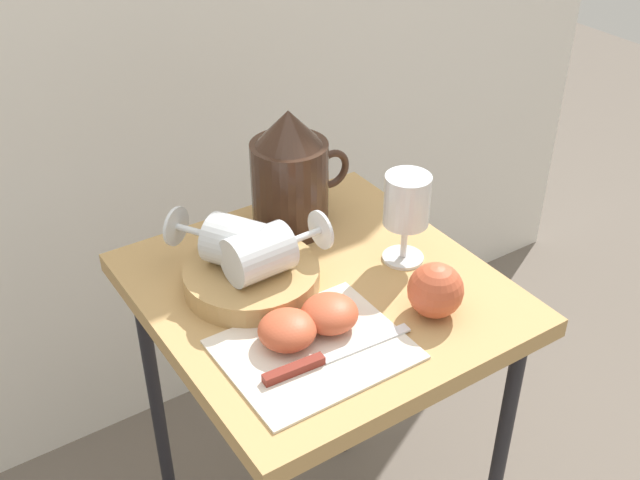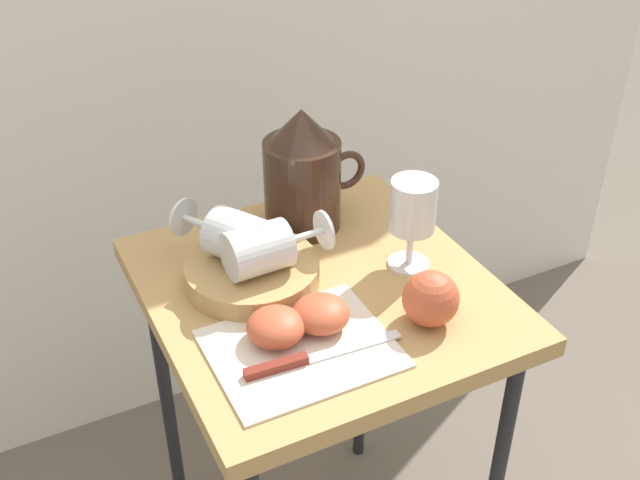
% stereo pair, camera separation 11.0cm
% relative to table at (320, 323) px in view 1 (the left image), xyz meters
% --- Properties ---
extents(table, '(0.49, 0.51, 0.68)m').
position_rel_table_xyz_m(table, '(0.00, 0.00, 0.00)').
color(table, tan).
rests_on(table, ground_plane).
extents(linen_napkin, '(0.24, 0.19, 0.00)m').
position_rel_table_xyz_m(linen_napkin, '(-0.09, -0.12, 0.07)').
color(linen_napkin, silver).
rests_on(linen_napkin, table).
extents(basket_tray, '(0.20, 0.20, 0.03)m').
position_rel_table_xyz_m(basket_tray, '(-0.09, 0.05, 0.09)').
color(basket_tray, tan).
rests_on(basket_tray, table).
extents(pitcher, '(0.18, 0.12, 0.21)m').
position_rel_table_xyz_m(pitcher, '(0.05, 0.16, 0.15)').
color(pitcher, '#382319').
rests_on(pitcher, table).
extents(wine_glass_upright, '(0.07, 0.07, 0.15)m').
position_rel_table_xyz_m(wine_glass_upright, '(0.14, -0.01, 0.17)').
color(wine_glass_upright, silver).
rests_on(wine_glass_upright, table).
extents(wine_glass_tipped_near, '(0.14, 0.16, 0.08)m').
position_rel_table_xyz_m(wine_glass_tipped_near, '(-0.10, 0.07, 0.14)').
color(wine_glass_tipped_near, silver).
rests_on(wine_glass_tipped_near, basket_tray).
extents(wine_glass_tipped_far, '(0.16, 0.08, 0.07)m').
position_rel_table_xyz_m(wine_glass_tipped_far, '(-0.08, 0.03, 0.14)').
color(wine_glass_tipped_far, silver).
rests_on(wine_glass_tipped_far, basket_tray).
extents(apple_half_left, '(0.08, 0.08, 0.04)m').
position_rel_table_xyz_m(apple_half_left, '(-0.11, -0.09, 0.10)').
color(apple_half_left, '#C15133').
rests_on(apple_half_left, linen_napkin).
extents(apple_half_right, '(0.08, 0.08, 0.04)m').
position_rel_table_xyz_m(apple_half_right, '(-0.04, -0.09, 0.10)').
color(apple_half_right, '#C15133').
rests_on(apple_half_right, linen_napkin).
extents(apple_whole, '(0.08, 0.08, 0.08)m').
position_rel_table_xyz_m(apple_whole, '(0.10, -0.14, 0.11)').
color(apple_whole, '#C15133').
rests_on(apple_whole, table).
extents(knife, '(0.22, 0.03, 0.01)m').
position_rel_table_xyz_m(knife, '(-0.10, -0.14, 0.08)').
color(knife, silver).
rests_on(knife, linen_napkin).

